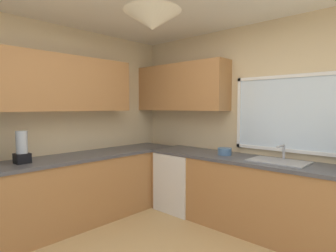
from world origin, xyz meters
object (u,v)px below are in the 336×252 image
at_px(sink_assembly, 278,161).
at_px(bowl, 225,151).
at_px(dishwasher, 182,181).
at_px(blender_appliance, 22,149).

bearing_deg(sink_assembly, bowl, -179.49).
xyz_separation_m(sink_assembly, bowl, (-0.70, -0.01, 0.03)).
distance_m(sink_assembly, bowl, 0.70).
bearing_deg(sink_assembly, dishwasher, -178.51).
distance_m(bowl, blender_appliance, 2.41).
bearing_deg(sink_assembly, blender_appliance, -135.76).
bearing_deg(blender_appliance, dishwasher, 71.42).
relative_size(dishwasher, sink_assembly, 1.33).
height_order(bowl, blender_appliance, blender_appliance).
bearing_deg(bowl, dishwasher, -177.53).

